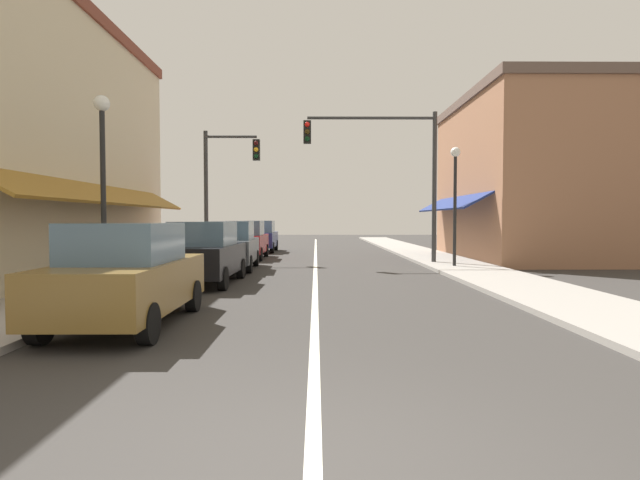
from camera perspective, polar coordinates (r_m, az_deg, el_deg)
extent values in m
plane|color=#33302D|center=(21.61, -0.51, -2.57)|extent=(80.00, 80.00, 0.00)
cube|color=#A39E99|center=(22.30, -14.80, -2.34)|extent=(2.60, 56.00, 0.12)
cube|color=gray|center=(22.29, 13.79, -2.33)|extent=(2.60, 56.00, 0.12)
cube|color=silver|center=(21.61, -0.51, -2.56)|extent=(0.14, 52.00, 0.01)
cube|color=beige|center=(18.15, -31.07, 8.77)|extent=(4.62, 14.00, 7.96)
cube|color=brown|center=(19.10, -31.35, 21.32)|extent=(4.82, 14.20, 0.40)
cube|color=slate|center=(17.00, -24.34, 0.64)|extent=(0.08, 10.64, 1.80)
cube|color=olive|center=(16.77, -22.50, 4.75)|extent=(1.27, 11.76, 0.73)
cube|color=slate|center=(14.75, -29.71, 17.33)|extent=(0.08, 1.10, 1.30)
cube|color=slate|center=(20.23, -20.92, 13.27)|extent=(0.08, 1.10, 1.30)
cube|color=#9E6B4C|center=(25.51, 21.98, 5.97)|extent=(5.81, 10.00, 7.08)
cube|color=brown|center=(26.03, 22.11, 14.22)|extent=(6.01, 10.20, 0.40)
cube|color=slate|center=(24.51, 15.75, 1.20)|extent=(0.08, 7.60, 1.80)
cube|color=navy|center=(24.36, 14.40, 4.03)|extent=(1.27, 8.40, 0.73)
cube|color=slate|center=(22.64, 17.43, 10.49)|extent=(0.08, 1.10, 1.30)
cube|color=slate|center=(26.83, 14.51, 9.22)|extent=(0.08, 1.10, 1.30)
cube|color=brown|center=(9.41, -20.64, -4.68)|extent=(1.73, 4.11, 0.80)
cube|color=slate|center=(9.26, -20.92, -0.26)|extent=(1.53, 2.00, 0.66)
cylinder|color=black|center=(11.00, -22.03, -5.81)|extent=(0.20, 0.62, 0.62)
cylinder|color=black|center=(10.52, -13.96, -6.08)|extent=(0.20, 0.62, 0.62)
cylinder|color=black|center=(8.58, -28.81, -8.19)|extent=(0.20, 0.62, 0.62)
cylinder|color=black|center=(7.95, -18.62, -8.84)|extent=(0.20, 0.62, 0.62)
cube|color=black|center=(14.89, -12.71, -2.08)|extent=(1.82, 4.14, 0.80)
cube|color=slate|center=(14.75, -12.83, 0.72)|extent=(1.57, 2.04, 0.66)
cylinder|color=black|center=(16.42, -14.27, -3.09)|extent=(0.22, 0.62, 0.62)
cylinder|color=black|center=(16.08, -8.81, -3.16)|extent=(0.22, 0.62, 0.62)
cylinder|color=black|center=(13.84, -17.22, -4.11)|extent=(0.22, 0.62, 0.62)
cylinder|color=black|center=(13.44, -10.77, -4.24)|extent=(0.22, 0.62, 0.62)
cube|color=#4C5156|center=(18.96, -9.91, -1.13)|extent=(1.84, 4.15, 0.80)
cube|color=slate|center=(18.83, -9.96, 1.07)|extent=(1.58, 2.04, 0.66)
cylinder|color=black|center=(20.44, -11.58, -2.02)|extent=(0.22, 0.63, 0.62)
cylinder|color=black|center=(20.24, -7.16, -2.03)|extent=(0.22, 0.63, 0.62)
cylinder|color=black|center=(17.79, -13.02, -2.67)|extent=(0.22, 0.63, 0.62)
cylinder|color=black|center=(17.56, -7.93, -2.70)|extent=(0.22, 0.63, 0.62)
cube|color=maroon|center=(24.09, -8.24, -0.40)|extent=(1.73, 4.10, 0.80)
cube|color=slate|center=(23.97, -8.28, 1.34)|extent=(1.52, 2.00, 0.66)
cylinder|color=black|center=(25.57, -9.57, -1.15)|extent=(0.20, 0.62, 0.62)
cylinder|color=black|center=(25.36, -6.04, -1.16)|extent=(0.20, 0.62, 0.62)
cylinder|color=black|center=(22.91, -10.66, -1.55)|extent=(0.20, 0.62, 0.62)
cylinder|color=black|center=(22.68, -6.72, -1.57)|extent=(0.20, 0.62, 0.62)
cube|color=navy|center=(29.16, -6.68, 0.07)|extent=(1.72, 4.10, 0.80)
cube|color=slate|center=(29.04, -6.71, 1.51)|extent=(1.52, 2.00, 0.66)
cylinder|color=black|center=(30.62, -7.88, -0.58)|extent=(0.20, 0.62, 0.62)
cylinder|color=black|center=(30.45, -4.92, -0.58)|extent=(0.20, 0.62, 0.62)
cylinder|color=black|center=(27.94, -8.60, -0.85)|extent=(0.20, 0.62, 0.62)
cylinder|color=black|center=(27.76, -5.36, -0.86)|extent=(0.20, 0.62, 0.62)
cylinder|color=#333333|center=(21.21, 12.63, 5.60)|extent=(0.18, 0.18, 6.15)
cylinder|color=#333333|center=(21.14, 5.73, 13.38)|extent=(5.12, 0.12, 0.12)
cube|color=black|center=(20.74, -1.43, 11.93)|extent=(0.30, 0.24, 0.90)
sphere|color=red|center=(20.66, -1.44, 12.75)|extent=(0.20, 0.20, 0.20)
sphere|color=#3D2D0C|center=(20.61, -1.44, 11.99)|extent=(0.20, 0.20, 0.20)
sphere|color=#0C3316|center=(20.57, -1.44, 11.22)|extent=(0.20, 0.20, 0.20)
cylinder|color=#333333|center=(23.02, -12.59, 4.77)|extent=(0.18, 0.18, 5.70)
cylinder|color=#333333|center=(23.07, -9.88, 11.28)|extent=(2.24, 0.12, 0.12)
cube|color=black|center=(22.66, -7.11, 9.93)|extent=(0.30, 0.24, 0.90)
sphere|color=#420F0F|center=(22.57, -7.15, 10.68)|extent=(0.20, 0.20, 0.20)
sphere|color=yellow|center=(22.53, -7.14, 9.97)|extent=(0.20, 0.20, 0.20)
sphere|color=#0C3316|center=(22.49, -7.14, 9.26)|extent=(0.20, 0.20, 0.20)
cylinder|color=black|center=(12.75, -22.99, 3.55)|extent=(0.12, 0.12, 4.30)
sphere|color=white|center=(13.02, -23.15, 13.85)|extent=(0.36, 0.36, 0.36)
cylinder|color=black|center=(19.53, 14.80, 2.91)|extent=(0.12, 0.12, 4.13)
sphere|color=white|center=(19.69, 14.87, 9.46)|extent=(0.36, 0.36, 0.36)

